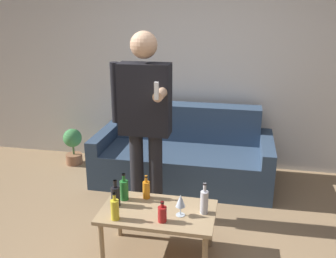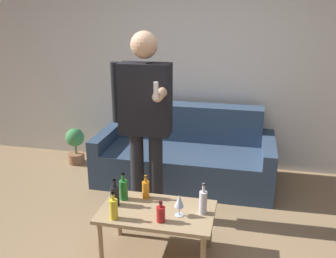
# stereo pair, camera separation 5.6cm
# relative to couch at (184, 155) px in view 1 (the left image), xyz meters

# --- Properties ---
(wall_back) EXTENTS (8.00, 0.06, 2.70)m
(wall_back) POSITION_rel_couch_xyz_m (0.08, 0.52, 1.05)
(wall_back) COLOR silver
(wall_back) RESTS_ON ground_plane
(couch) EXTENTS (2.01, 0.92, 0.84)m
(couch) POSITION_rel_couch_xyz_m (0.00, 0.00, 0.00)
(couch) COLOR #334760
(couch) RESTS_ON ground_plane
(coffee_table) EXTENTS (0.91, 0.53, 0.42)m
(coffee_table) POSITION_rel_couch_xyz_m (0.03, -1.49, 0.07)
(coffee_table) COLOR tan
(coffee_table) RESTS_ON ground_plane
(bottle_orange) EXTENTS (0.06, 0.06, 0.21)m
(bottle_orange) POSITION_rel_couch_xyz_m (-0.11, -1.31, 0.21)
(bottle_orange) COLOR orange
(bottle_orange) RESTS_ON coffee_table
(bottle_green) EXTENTS (0.06, 0.06, 0.26)m
(bottle_green) POSITION_rel_couch_xyz_m (0.39, -1.46, 0.23)
(bottle_green) COLOR silver
(bottle_green) RESTS_ON coffee_table
(bottle_dark) EXTENTS (0.07, 0.07, 0.22)m
(bottle_dark) POSITION_rel_couch_xyz_m (-0.32, -1.48, 0.21)
(bottle_dark) COLOR black
(bottle_dark) RESTS_ON coffee_table
(bottle_yellow) EXTENTS (0.07, 0.07, 0.24)m
(bottle_yellow) POSITION_rel_couch_xyz_m (-0.28, -1.37, 0.22)
(bottle_yellow) COLOR #23752D
(bottle_yellow) RESTS_ON coffee_table
(bottle_red) EXTENTS (0.06, 0.06, 0.22)m
(bottle_red) POSITION_rel_couch_xyz_m (-0.26, -1.68, 0.21)
(bottle_red) COLOR yellow
(bottle_red) RESTS_ON coffee_table
(bottle_clear) EXTENTS (0.07, 0.07, 0.17)m
(bottle_clear) POSITION_rel_couch_xyz_m (0.10, -1.64, 0.19)
(bottle_clear) COLOR #B21E1E
(bottle_clear) RESTS_ON coffee_table
(wine_glass_near) EXTENTS (0.08, 0.08, 0.18)m
(wine_glass_near) POSITION_rel_couch_xyz_m (0.22, -1.52, 0.25)
(wine_glass_near) COLOR silver
(wine_glass_near) RESTS_ON coffee_table
(person_standing_front) EXTENTS (0.54, 0.46, 1.77)m
(person_standing_front) POSITION_rel_couch_xyz_m (-0.22, -0.91, 0.75)
(person_standing_front) COLOR #232328
(person_standing_front) RESTS_ON ground_plane
(potted_plant) EXTENTS (0.24, 0.24, 0.48)m
(potted_plant) POSITION_rel_couch_xyz_m (-1.47, 0.13, -0.03)
(potted_plant) COLOR #936042
(potted_plant) RESTS_ON ground_plane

